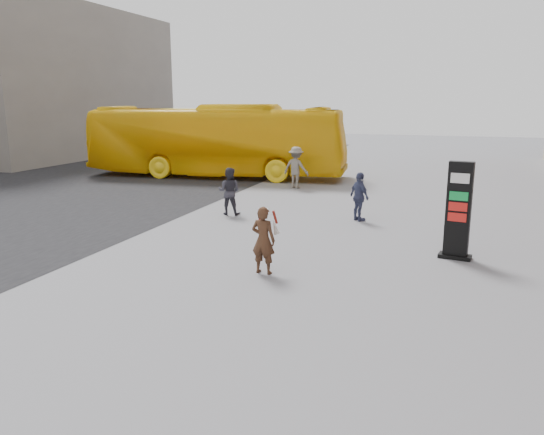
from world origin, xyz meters
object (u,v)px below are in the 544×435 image
(info_pylon, at_px, (458,211))
(woman, at_px, (263,239))
(bus, at_px, (216,141))
(pedestrian_a, at_px, (229,191))
(pedestrian_c, at_px, (359,197))
(pedestrian_b, at_px, (296,168))

(info_pylon, relative_size, woman, 1.56)
(info_pylon, bearing_deg, bus, 144.89)
(info_pylon, height_order, woman, info_pylon)
(info_pylon, relative_size, pedestrian_a, 1.50)
(pedestrian_a, distance_m, pedestrian_c, 4.45)
(pedestrian_c, bearing_deg, pedestrian_b, -10.00)
(bus, bearing_deg, pedestrian_c, -137.75)
(woman, xyz_separation_m, pedestrian_b, (-2.67, 11.71, 0.13))
(pedestrian_b, relative_size, pedestrian_c, 1.16)
(pedestrian_a, xyz_separation_m, pedestrian_c, (4.43, 0.47, -0.01))
(bus, bearing_deg, info_pylon, -139.55)
(pedestrian_b, bearing_deg, bus, -12.80)
(bus, relative_size, pedestrian_c, 8.21)
(woman, bearing_deg, pedestrian_b, -71.75)
(woman, distance_m, pedestrian_b, 12.01)
(info_pylon, height_order, pedestrian_c, info_pylon)
(woman, height_order, bus, bus)
(bus, bearing_deg, pedestrian_b, -120.15)
(pedestrian_b, distance_m, pedestrian_c, 6.81)
(info_pylon, xyz_separation_m, pedestrian_a, (-7.46, 2.95, -0.40))
(pedestrian_a, relative_size, pedestrian_c, 1.02)
(bus, relative_size, pedestrian_a, 8.08)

